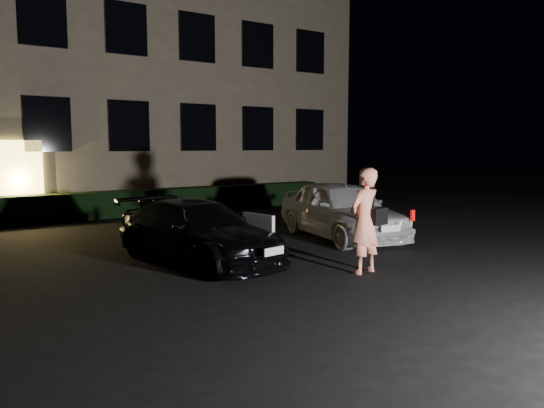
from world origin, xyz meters
TOP-DOWN VIEW (x-y plane):
  - ground at (0.00, 0.00)m, footprint 80.00×80.00m
  - building at (-0.00, 14.99)m, footprint 20.00×8.11m
  - hedge at (0.00, 10.50)m, footprint 15.00×0.70m
  - sedan at (-1.52, 2.82)m, footprint 2.37×4.46m
  - hatch at (2.68, 3.23)m, footprint 2.59×4.59m
  - man at (0.57, 0.24)m, footprint 0.86×0.58m

SIDE VIEW (x-z plane):
  - ground at x=0.00m, z-range 0.00..0.00m
  - hedge at x=0.00m, z-range 0.00..0.85m
  - sedan at x=-1.52m, z-range 0.00..1.23m
  - hatch at x=2.68m, z-range 0.00..1.47m
  - man at x=0.57m, z-range 0.00..1.94m
  - building at x=0.00m, z-range 0.00..12.00m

